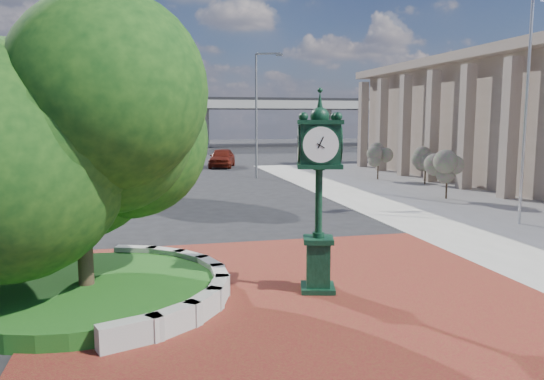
{
  "coord_description": "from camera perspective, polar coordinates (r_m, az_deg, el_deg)",
  "views": [
    {
      "loc": [
        -3.47,
        -12.98,
        4.32
      ],
      "look_at": [
        -0.08,
        1.5,
        2.33
      ],
      "focal_mm": 35.0,
      "sensor_mm": 36.0,
      "label": 1
    }
  ],
  "objects": [
    {
      "name": "ground",
      "position": [
        14.11,
        1.73,
        -10.21
      ],
      "size": [
        200.0,
        200.0,
        0.0
      ],
      "primitive_type": "plane",
      "color": "black",
      "rests_on": "ground"
    },
    {
      "name": "plaza",
      "position": [
        13.19,
        2.87,
        -11.41
      ],
      "size": [
        12.0,
        12.0,
        0.04
      ],
      "primitive_type": "cube",
      "color": "maroon",
      "rests_on": "ground"
    },
    {
      "name": "sidewalk",
      "position": [
        30.42,
        26.82,
        -1.32
      ],
      "size": [
        20.0,
        50.0,
        0.04
      ],
      "primitive_type": "cube",
      "color": "#9E9B93",
      "rests_on": "ground"
    },
    {
      "name": "planter_wall",
      "position": [
        13.62,
        -9.51,
        -9.79
      ],
      "size": [
        2.96,
        6.77,
        0.54
      ],
      "color": "#9E9B93",
      "rests_on": "ground"
    },
    {
      "name": "grass_bed",
      "position": [
        13.7,
        -19.27,
        -10.32
      ],
      "size": [
        6.1,
        6.1,
        0.4
      ],
      "primitive_type": "cylinder",
      "color": "#154B15",
      "rests_on": "ground"
    },
    {
      "name": "overpass",
      "position": [
        83.07,
        -11.06,
        9.03
      ],
      "size": [
        90.0,
        12.0,
        7.5
      ],
      "color": "#9E9B93",
      "rests_on": "ground"
    },
    {
      "name": "tree_planter",
      "position": [
        13.08,
        -19.95,
        4.56
      ],
      "size": [
        5.2,
        5.2,
        6.33
      ],
      "color": "#38281C",
      "rests_on": "ground"
    },
    {
      "name": "tree_street",
      "position": [
        31.0,
        -14.21,
        5.4
      ],
      "size": [
        4.4,
        4.4,
        5.45
      ],
      "color": "#38281C",
      "rests_on": "ground"
    },
    {
      "name": "post_clock",
      "position": [
        13.05,
        5.07,
        0.64
      ],
      "size": [
        1.23,
        1.23,
        4.99
      ],
      "color": "black",
      "rests_on": "ground"
    },
    {
      "name": "parked_car",
      "position": [
        48.17,
        -5.4,
        3.48
      ],
      "size": [
        3.27,
        5.4,
        1.72
      ],
      "primitive_type": "imported",
      "rotation": [
        0.0,
        0.0,
        -0.26
      ],
      "color": "#54150C",
      "rests_on": "ground"
    },
    {
      "name": "flagpole_b",
      "position": [
        23.77,
        25.73,
        9.05
      ],
      "size": [
        1.52,
        0.65,
        10.18
      ],
      "color": "silver",
      "rests_on": "ground"
    },
    {
      "name": "street_lamp_near",
      "position": [
        38.78,
        -1.39,
        9.05
      ],
      "size": [
        1.93,
        0.89,
        9.01
      ],
      "color": "slate",
      "rests_on": "ground"
    },
    {
      "name": "street_lamp_far",
      "position": [
        52.52,
        -12.84,
        8.86
      ],
      "size": [
        2.15,
        0.45,
        9.58
      ],
      "color": "slate",
      "rests_on": "ground"
    },
    {
      "name": "shrub_near",
      "position": [
        30.08,
        18.33,
        2.04
      ],
      "size": [
        1.2,
        1.2,
        2.2
      ],
      "color": "#38281C",
      "rests_on": "ground"
    },
    {
      "name": "shrub_mid",
      "position": [
        36.52,
        16.2,
        3.05
      ],
      "size": [
        1.2,
        1.2,
        2.2
      ],
      "color": "#38281C",
      "rests_on": "ground"
    },
    {
      "name": "shrub_far",
      "position": [
        38.56,
        11.36,
        3.43
      ],
      "size": [
        1.2,
        1.2,
        2.2
      ],
      "color": "#38281C",
      "rests_on": "ground"
    }
  ]
}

